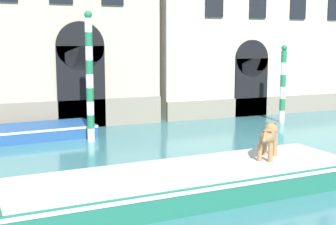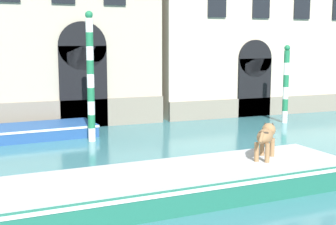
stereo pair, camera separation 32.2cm
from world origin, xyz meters
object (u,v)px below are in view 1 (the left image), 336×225
(mooring_pole_2, at_px, (90,77))
(mooring_pole_0, at_px, (283,84))
(dog_on_deck, at_px, (269,136))
(boat_moored_near_palazzo, at_px, (25,132))
(boat_foreground, at_px, (187,182))

(mooring_pole_2, bearing_deg, mooring_pole_0, 4.85)
(dog_on_deck, relative_size, mooring_pole_2, 0.22)
(boat_moored_near_palazzo, bearing_deg, dog_on_deck, -61.37)
(boat_foreground, height_order, dog_on_deck, dog_on_deck)
(boat_moored_near_palazzo, height_order, mooring_pole_2, mooring_pole_2)
(boat_moored_near_palazzo, relative_size, mooring_pole_0, 1.50)
(boat_foreground, height_order, boat_moored_near_palazzo, boat_foreground)
(boat_foreground, bearing_deg, boat_moored_near_palazzo, 106.19)
(boat_moored_near_palazzo, bearing_deg, mooring_pole_0, -7.80)
(dog_on_deck, bearing_deg, boat_foreground, 139.34)
(boat_foreground, bearing_deg, mooring_pole_0, 39.84)
(mooring_pole_0, bearing_deg, boat_foreground, -137.26)
(boat_moored_near_palazzo, relative_size, mooring_pole_2, 1.11)
(boat_moored_near_palazzo, xyz_separation_m, mooring_pole_2, (2.14, -1.36, 2.08))
(boat_moored_near_palazzo, distance_m, mooring_pole_2, 3.28)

